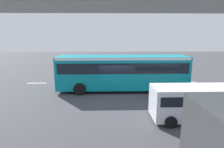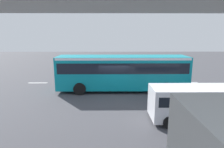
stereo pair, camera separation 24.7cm
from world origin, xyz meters
The scene contains 10 objects.
ground centered at (0.00, 0.00, 0.00)m, with size 80.00×80.00×0.00m, color #424247.
city_bus centered at (-0.75, -0.58, 1.88)m, with size 11.54×2.85×3.15m.
parked_van centered at (-4.45, 5.67, 1.18)m, with size 4.80×2.17×2.05m.
traffic_sign centered at (-6.91, -4.79, 1.89)m, with size 0.08×0.60×2.80m.
lane_dash_leftmost centered at (-8.00, -3.39, 0.00)m, with size 2.00×0.20×0.01m, color silver.
lane_dash_left centered at (-4.00, -3.39, 0.00)m, with size 2.00×0.20×0.01m, color silver.
lane_dash_centre centered at (0.00, -3.39, 0.00)m, with size 2.00×0.20×0.01m, color silver.
lane_dash_right centered at (4.00, -3.39, 0.00)m, with size 2.00×0.20×0.01m, color silver.
lane_dash_rightmost centered at (8.00, -3.39, 0.00)m, with size 2.00×0.20×0.01m, color silver.
pedestrian_overpass centered at (0.00, 11.16, 5.41)m, with size 25.07×2.60×7.30m.
Camera 1 is at (0.60, 16.21, 5.04)m, focal length 30.54 mm.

